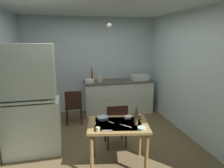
% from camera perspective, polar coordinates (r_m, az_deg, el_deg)
% --- Properties ---
extents(ground_plane, '(4.82, 4.82, 0.00)m').
position_cam_1_polar(ground_plane, '(4.04, -2.21, -16.75)').
color(ground_plane, brown).
extents(wall_back, '(3.65, 0.10, 2.57)m').
position_cam_1_polar(wall_back, '(5.49, -6.13, 5.39)').
color(wall_back, silver).
rests_on(wall_back, ground).
extents(wall_right, '(0.10, 3.92, 2.57)m').
position_cam_1_polar(wall_right, '(4.30, 22.33, 2.38)').
color(wall_right, silver).
rests_on(wall_right, ground).
extents(ceiling_slab, '(3.65, 3.92, 0.10)m').
position_cam_1_polar(ceiling_slab, '(3.56, -2.61, 22.92)').
color(ceiling_slab, silver).
extents(hutch_cabinet, '(0.94, 0.54, 1.93)m').
position_cam_1_polar(hutch_cabinet, '(3.68, -22.50, -5.47)').
color(hutch_cabinet, silver).
rests_on(hutch_cabinet, ground).
extents(counter_cabinet, '(1.85, 0.64, 0.90)m').
position_cam_1_polar(counter_cabinet, '(5.44, 1.80, -3.64)').
color(counter_cabinet, silver).
rests_on(counter_cabinet, ground).
extents(sink_basin, '(0.44, 0.34, 0.15)m').
position_cam_1_polar(sink_basin, '(5.50, 8.00, 2.05)').
color(sink_basin, white).
rests_on(sink_basin, counter_cabinet).
extents(hand_pump, '(0.05, 0.27, 0.39)m').
position_cam_1_polar(hand_pump, '(5.21, -5.80, 2.53)').
color(hand_pump, '#B21E19').
rests_on(hand_pump, counter_cabinet).
extents(mixing_bowl_counter, '(0.24, 0.24, 0.08)m').
position_cam_1_polar(mixing_bowl_counter, '(5.13, -6.55, 0.88)').
color(mixing_bowl_counter, white).
rests_on(mixing_bowl_counter, counter_cabinet).
extents(stoneware_crock, '(0.12, 0.12, 0.16)m').
position_cam_1_polar(stoneware_crock, '(5.17, -3.52, 1.48)').
color(stoneware_crock, beige).
rests_on(stoneware_crock, counter_cabinet).
extents(dining_table, '(1.02, 0.82, 0.73)m').
position_cam_1_polar(dining_table, '(3.15, 1.76, -13.33)').
color(dining_table, olive).
rests_on(dining_table, ground).
extents(chair_far_side, '(0.42, 0.42, 0.85)m').
position_cam_1_polar(chair_far_side, '(3.73, 1.18, -11.52)').
color(chair_far_side, '#382119').
rests_on(chair_far_side, ground).
extents(chair_by_counter, '(0.41, 0.41, 0.84)m').
position_cam_1_polar(chair_by_counter, '(4.77, -11.02, -6.24)').
color(chair_by_counter, '#3A1F12').
rests_on(chair_by_counter, ground).
extents(serving_bowl_wide, '(0.12, 0.12, 0.04)m').
position_cam_1_polar(serving_bowl_wide, '(3.29, 4.65, -9.56)').
color(serving_bowl_wide, white).
rests_on(serving_bowl_wide, dining_table).
extents(soup_bowl_small, '(0.13, 0.13, 0.04)m').
position_cam_1_polar(soup_bowl_small, '(2.94, 8.63, -12.57)').
color(soup_bowl_small, '#ADD1C1').
rests_on(soup_bowl_small, dining_table).
extents(sauce_dish, '(0.18, 0.18, 0.04)m').
position_cam_1_polar(sauce_dish, '(3.26, -2.65, -9.75)').
color(sauce_dish, '#9EB2C6').
rests_on(sauce_dish, dining_table).
extents(mug_dark, '(0.06, 0.06, 0.06)m').
position_cam_1_polar(mug_dark, '(2.86, -4.12, -12.93)').
color(mug_dark, beige).
rests_on(mug_dark, dining_table).
extents(mug_tall, '(0.06, 0.06, 0.08)m').
position_cam_1_polar(mug_tall, '(3.26, 8.00, -9.44)').
color(mug_tall, tan).
rests_on(mug_tall, dining_table).
extents(glass_bottle, '(0.06, 0.06, 0.30)m').
position_cam_1_polar(glass_bottle, '(3.04, 6.99, -9.49)').
color(glass_bottle, olive).
rests_on(glass_bottle, dining_table).
extents(table_knife, '(0.15, 0.16, 0.00)m').
position_cam_1_polar(table_knife, '(3.03, 3.97, -11.99)').
color(table_knife, silver).
rests_on(table_knife, dining_table).
extents(teaspoon_near_bowl, '(0.09, 0.11, 0.00)m').
position_cam_1_polar(teaspoon_near_bowl, '(3.13, -0.16, -11.06)').
color(teaspoon_near_bowl, beige).
rests_on(teaspoon_near_bowl, dining_table).
extents(teaspoon_by_cup, '(0.15, 0.05, 0.00)m').
position_cam_1_polar(teaspoon_by_cup, '(2.88, -1.46, -13.28)').
color(teaspoon_by_cup, beige).
rests_on(teaspoon_by_cup, dining_table).
extents(serving_spoon, '(0.05, 0.12, 0.00)m').
position_cam_1_polar(serving_spoon, '(3.10, -4.95, -11.39)').
color(serving_spoon, beige).
rests_on(serving_spoon, dining_table).
extents(pendant_bulb, '(0.08, 0.08, 0.08)m').
position_cam_1_polar(pendant_bulb, '(3.49, -0.79, 16.55)').
color(pendant_bulb, '#F9EFCC').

